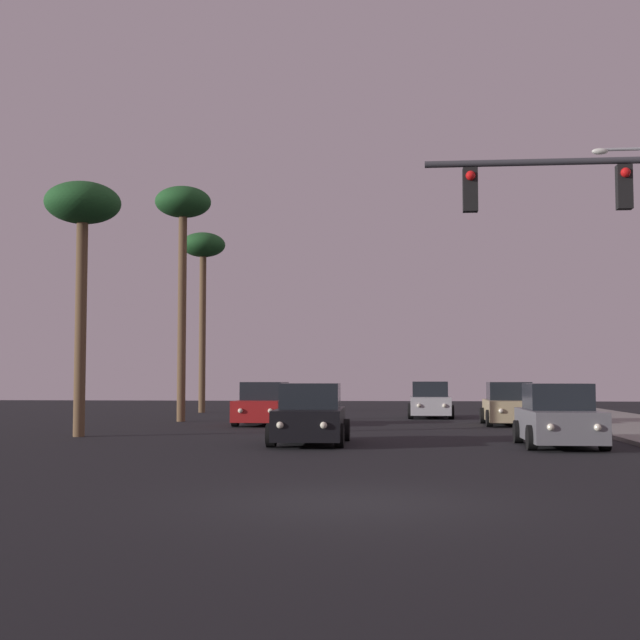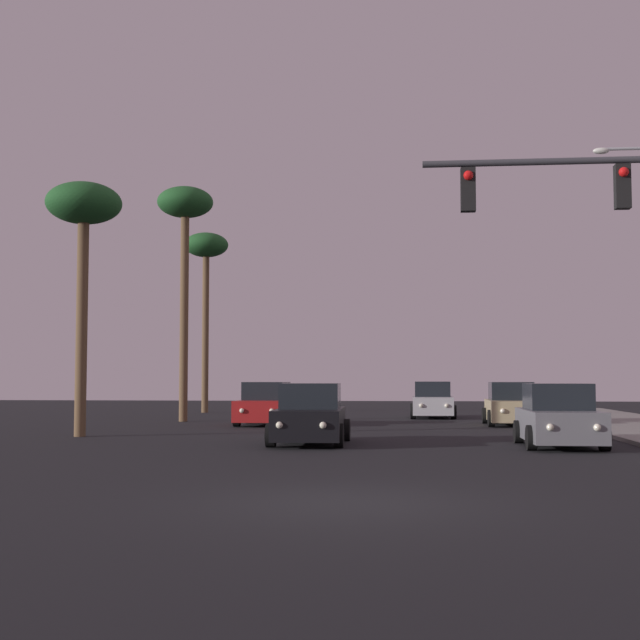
{
  "view_description": "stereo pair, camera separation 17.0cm",
  "coord_description": "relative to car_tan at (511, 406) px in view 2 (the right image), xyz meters",
  "views": [
    {
      "loc": [
        0.7,
        -13.18,
        1.8
      ],
      "look_at": [
        -1.56,
        11.78,
        3.46
      ],
      "focal_mm": 50.0,
      "sensor_mm": 36.0,
      "label": 1
    },
    {
      "loc": [
        0.87,
        -13.16,
        1.8
      ],
      "look_at": [
        -1.56,
        11.78,
        3.46
      ],
      "focal_mm": 50.0,
      "sensor_mm": 36.0,
      "label": 2
    }
  ],
  "objects": [
    {
      "name": "car_silver",
      "position": [
        -2.88,
        6.29,
        0.0
      ],
      "size": [
        2.04,
        4.32,
        1.68
      ],
      "rotation": [
        0.0,
        0.0,
        3.13
      ],
      "color": "#B7B7BC",
      "rests_on": "ground"
    },
    {
      "name": "car_tan",
      "position": [
        0.0,
        0.0,
        0.0
      ],
      "size": [
        2.04,
        4.33,
        1.68
      ],
      "rotation": [
        0.0,
        0.0,
        3.12
      ],
      "color": "tan",
      "rests_on": "ground"
    },
    {
      "name": "car_grey",
      "position": [
        -0.03,
        -11.11,
        0.0
      ],
      "size": [
        2.04,
        4.31,
        1.68
      ],
      "rotation": [
        0.0,
        0.0,
        3.14
      ],
      "color": "slate",
      "rests_on": "ground"
    },
    {
      "name": "palm_tree_near",
      "position": [
        -14.26,
        -8.28,
        6.22
      ],
      "size": [
        2.4,
        2.4,
        8.06
      ],
      "color": "brown",
      "rests_on": "ground"
    },
    {
      "name": "ground_plane",
      "position": [
        -4.92,
        -22.28,
        -0.76
      ],
      "size": [
        120.0,
        120.0,
        0.0
      ],
      "primitive_type": "plane",
      "color": "black"
    },
    {
      "name": "palm_tree_mid",
      "position": [
        -13.51,
        1.72,
        7.99
      ],
      "size": [
        2.4,
        2.4,
        10.07
      ],
      "color": "brown",
      "rests_on": "ground"
    },
    {
      "name": "car_red",
      "position": [
        -9.57,
        -0.71,
        0.0
      ],
      "size": [
        2.04,
        4.34,
        1.68
      ],
      "rotation": [
        0.0,
        0.0,
        3.11
      ],
      "color": "maroon",
      "rests_on": "ground"
    },
    {
      "name": "car_black",
      "position": [
        -6.73,
        -10.73,
        0.0
      ],
      "size": [
        2.04,
        4.34,
        1.68
      ],
      "rotation": [
        0.0,
        0.0,
        3.17
      ],
      "color": "black",
      "rests_on": "ground"
    },
    {
      "name": "palm_tree_far",
      "position": [
        -14.88,
        11.72,
        7.7
      ],
      "size": [
        2.4,
        2.4,
        9.74
      ],
      "color": "brown",
      "rests_on": "ground"
    }
  ]
}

